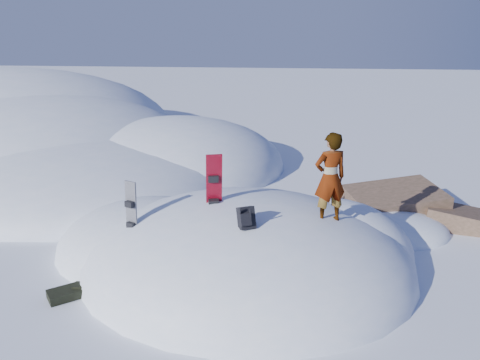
# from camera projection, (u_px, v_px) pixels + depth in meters

# --- Properties ---
(ground) EXTENTS (120.00, 120.00, 0.00)m
(ground) POSITION_uv_depth(u_px,v_px,m) (246.00, 267.00, 9.90)
(ground) COLOR white
(ground) RESTS_ON ground
(snow_mound) EXTENTS (8.00, 6.00, 3.00)m
(snow_mound) POSITION_uv_depth(u_px,v_px,m) (240.00, 262.00, 10.15)
(snow_mound) COLOR white
(snow_mound) RESTS_ON ground
(snow_ridge) EXTENTS (21.50, 18.50, 6.40)m
(snow_ridge) POSITION_uv_depth(u_px,v_px,m) (37.00, 146.00, 20.51)
(snow_ridge) COLOR white
(snow_ridge) RESTS_ON ground
(rock_outcrop) EXTENTS (4.68, 4.41, 1.68)m
(rock_outcrop) POSITION_uv_depth(u_px,v_px,m) (400.00, 221.00, 12.29)
(rock_outcrop) COLOR brown
(rock_outcrop) RESTS_ON ground
(snowboard_red) EXTENTS (0.39, 0.38, 1.70)m
(snowboard_red) POSITION_uv_depth(u_px,v_px,m) (214.00, 193.00, 9.42)
(snowboard_red) COLOR red
(snowboard_red) RESTS_ON snow_mound
(snowboard_dark) EXTENTS (0.29, 0.24, 1.47)m
(snowboard_dark) POSITION_uv_depth(u_px,v_px,m) (131.00, 217.00, 9.22)
(snowboard_dark) COLOR black
(snowboard_dark) RESTS_ON snow_mound
(backpack) EXTENTS (0.40, 0.45, 0.48)m
(backpack) POSITION_uv_depth(u_px,v_px,m) (246.00, 218.00, 8.40)
(backpack) COLOR black
(backpack) RESTS_ON snow_mound
(gear_pile) EXTENTS (0.79, 0.69, 0.21)m
(gear_pile) POSITION_uv_depth(u_px,v_px,m) (68.00, 293.00, 8.74)
(gear_pile) COLOR black
(gear_pile) RESTS_ON ground
(person) EXTENTS (0.76, 0.64, 1.76)m
(person) POSITION_uv_depth(u_px,v_px,m) (330.00, 178.00, 8.84)
(person) COLOR slate
(person) RESTS_ON snow_mound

